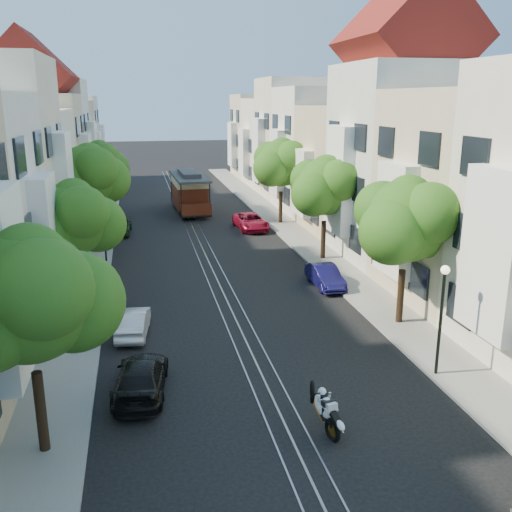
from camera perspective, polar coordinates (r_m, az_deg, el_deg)
ground at (r=42.78m, az=-5.94°, el=1.99°), size 200.00×200.00×0.00m
sidewalk_east at (r=44.07m, az=3.47°, el=2.52°), size 2.50×80.00×0.12m
sidewalk_west at (r=42.68m, az=-15.67°, el=1.53°), size 2.50×80.00×0.12m
rail_left at (r=42.73m, az=-6.68°, el=1.96°), size 0.06×80.00×0.02m
rail_slot at (r=42.78m, az=-5.94°, el=2.00°), size 0.06×80.00×0.02m
rail_right at (r=42.84m, az=-5.21°, el=2.04°), size 0.06×80.00×0.02m
lane_line at (r=42.78m, az=-5.94°, el=1.99°), size 0.08×80.00×0.01m
townhouses_east at (r=44.57m, az=9.43°, el=9.17°), size 7.75×72.00×12.00m
townhouses_west at (r=42.31m, az=-22.48°, el=7.74°), size 7.75×72.00×11.76m
tree_e_b at (r=25.66m, az=14.90°, el=3.26°), size 4.93×4.08×6.68m
tree_e_c at (r=35.68m, az=7.01°, el=6.78°), size 4.84×3.99×6.52m
tree_e_d at (r=46.10m, az=2.60°, el=9.17°), size 5.01×4.16×6.85m
tree_w_a at (r=16.51m, az=-21.62°, el=-4.06°), size 4.93×4.08×6.68m
tree_w_b at (r=28.09m, az=-17.72°, el=3.37°), size 4.72×3.87×6.27m
tree_w_c at (r=38.80m, az=-16.30°, el=7.67°), size 5.13×4.28×7.09m
tree_w_d at (r=49.75m, az=-15.39°, el=8.80°), size 4.84×3.99×6.52m
lamp_east at (r=21.51m, az=18.12°, el=-4.58°), size 0.32×0.32×4.16m
lamp_west at (r=36.17m, az=-15.03°, el=3.65°), size 0.32×0.32×4.16m
sportbike_rider at (r=18.19m, az=6.85°, el=-14.83°), size 0.67×1.94×1.42m
cable_car at (r=51.88m, az=-6.68°, el=6.58°), size 3.04×8.80×3.35m
parked_car_e_mid at (r=31.25m, az=6.94°, el=-2.02°), size 1.32×3.63×1.19m
parked_car_e_far at (r=44.64m, az=-0.53°, el=3.47°), size 2.39×4.68×1.27m
parked_car_w_near at (r=20.59m, az=-11.44°, el=-11.81°), size 2.19×4.38×1.22m
parked_car_w_mid at (r=25.44m, az=-12.17°, el=-6.49°), size 1.59×3.58×1.14m
parked_car_w_far at (r=44.30m, az=-13.46°, el=2.98°), size 1.82×3.97×1.32m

